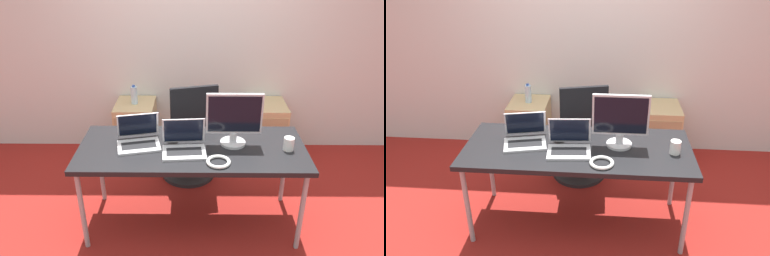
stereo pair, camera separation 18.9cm
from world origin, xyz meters
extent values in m
plane|color=maroon|center=(0.00, 0.00, 0.00)|extent=(14.00, 14.00, 0.00)
cube|color=silver|center=(0.00, 1.42, 1.30)|extent=(10.00, 0.05, 2.60)
cube|color=black|center=(0.00, 0.00, 0.74)|extent=(1.82, 0.75, 0.04)
cylinder|color=#99999E|center=(-0.85, -0.31, 0.36)|extent=(0.04, 0.04, 0.72)
cylinder|color=#99999E|center=(0.85, -0.31, 0.36)|extent=(0.04, 0.04, 0.72)
cylinder|color=#99999E|center=(-0.85, 0.31, 0.36)|extent=(0.04, 0.04, 0.72)
cylinder|color=#99999E|center=(0.85, 0.31, 0.36)|extent=(0.04, 0.04, 0.72)
cylinder|color=#232326|center=(-0.05, 0.76, 0.02)|extent=(0.56, 0.56, 0.04)
cylinder|color=gray|center=(-0.05, 0.76, 0.24)|extent=(0.05, 0.05, 0.41)
cube|color=black|center=(-0.05, 0.76, 0.44)|extent=(0.58, 0.58, 0.07)
cube|color=black|center=(0.02, 0.51, 0.78)|extent=(0.44, 0.15, 0.60)
cube|color=tan|center=(-0.64, 1.15, 0.32)|extent=(0.42, 0.47, 0.64)
cube|color=tan|center=(-0.64, 0.91, 0.32)|extent=(0.39, 0.01, 0.52)
cube|color=tan|center=(0.80, 1.15, 0.32)|extent=(0.42, 0.47, 0.64)
cube|color=tan|center=(0.80, 0.91, 0.32)|extent=(0.39, 0.01, 0.52)
cylinder|color=silver|center=(-0.64, 1.15, 0.74)|extent=(0.07, 0.07, 0.19)
cylinder|color=#3359B2|center=(-0.64, 1.15, 0.85)|extent=(0.03, 0.03, 0.02)
cube|color=silver|center=(-0.43, -0.01, 0.76)|extent=(0.38, 0.30, 0.02)
cube|color=black|center=(-0.43, -0.01, 0.77)|extent=(0.29, 0.18, 0.00)
cube|color=silver|center=(-0.44, 0.13, 0.88)|extent=(0.34, 0.15, 0.22)
cube|color=black|center=(-0.44, 0.13, 0.89)|extent=(0.31, 0.13, 0.20)
cube|color=silver|center=(-0.06, -0.11, 0.76)|extent=(0.35, 0.25, 0.02)
cube|color=black|center=(-0.06, -0.11, 0.77)|extent=(0.28, 0.15, 0.00)
cube|color=silver|center=(-0.07, 0.03, 0.89)|extent=(0.34, 0.08, 0.23)
cube|color=black|center=(-0.07, 0.02, 0.89)|extent=(0.31, 0.07, 0.21)
cylinder|color=#B7B7BC|center=(0.33, 0.05, 0.77)|extent=(0.21, 0.21, 0.02)
cylinder|color=#B7B7BC|center=(0.33, 0.05, 0.82)|extent=(0.06, 0.06, 0.08)
cube|color=#B7B7BC|center=(0.33, 0.05, 1.02)|extent=(0.44, 0.03, 0.33)
cube|color=black|center=(0.33, 0.04, 1.02)|extent=(0.41, 0.00, 0.30)
cylinder|color=white|center=(0.76, -0.04, 0.81)|extent=(0.08, 0.08, 0.11)
cylinder|color=brown|center=(-0.16, 0.12, 0.81)|extent=(0.09, 0.09, 0.11)
cylinder|color=white|center=(-0.16, 0.12, 0.87)|extent=(0.09, 0.09, 0.01)
torus|color=white|center=(0.20, -0.25, 0.77)|extent=(0.18, 0.18, 0.03)
camera|label=1|loc=(0.02, -2.61, 2.23)|focal=35.00mm
camera|label=2|loc=(0.21, -2.60, 2.23)|focal=35.00mm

